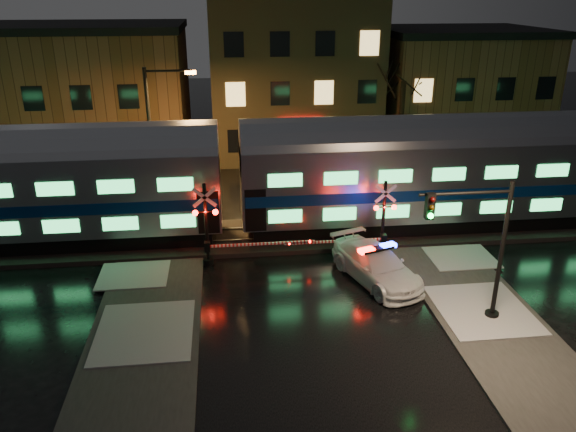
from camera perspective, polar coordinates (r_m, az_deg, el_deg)
The scene contains 13 objects.
ground at distance 24.31m, azimuth 1.99°, elevation -6.98°, with size 120.00×120.00×0.00m, color black.
ballast at distance 28.68m, azimuth 0.51°, elevation -1.92°, with size 90.00×4.20×0.24m, color black.
sidewalk_left at distance 19.32m, azimuth -15.40°, elevation -16.35°, with size 4.00×20.00×0.12m, color #2D2D2D.
sidewalk_right at distance 21.42m, azimuth 22.51°, elevation -13.14°, with size 4.00×20.00×0.12m, color #2D2D2D.
building_left at distance 44.65m, azimuth -19.53°, elevation 11.52°, with size 14.00×10.00×9.00m, color brown.
building_mid at distance 44.20m, azimuth 0.29°, elevation 14.30°, with size 12.00×11.00×11.50m, color brown.
building_right at distance 47.30m, azimuth 16.57°, elevation 12.10°, with size 12.00×10.00×8.50m, color brown.
train at distance 27.31m, azimuth -5.88°, elevation 4.04°, with size 51.00×3.12×5.92m.
police_car at distance 24.58m, azimuth 8.95°, elevation -4.94°, with size 3.62×5.48×1.64m.
crossing_signal_right at distance 26.34m, azimuth 8.90°, elevation -1.12°, with size 5.27×0.63×3.73m.
crossing_signal_left at distance 25.42m, azimuth -7.45°, elevation -1.70°, with size 5.55×0.65×3.93m.
traffic_light at distance 21.60m, azimuth 18.90°, elevation -3.34°, with size 3.62×0.67×5.59m.
streetlight at distance 31.02m, azimuth -13.31°, elevation 8.23°, with size 2.70×0.28×8.08m.
Camera 1 is at (-3.29, -20.96, 11.86)m, focal length 35.00 mm.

